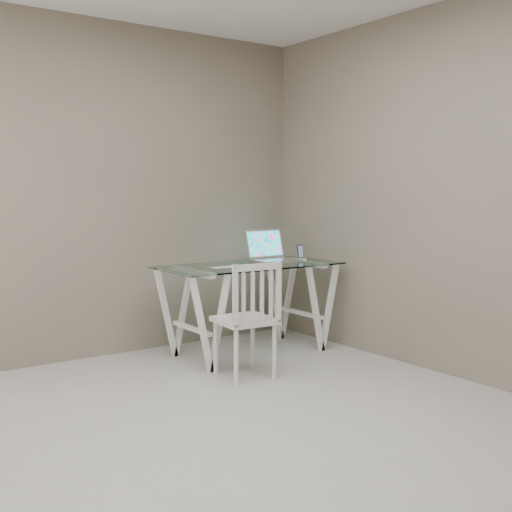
{
  "coord_description": "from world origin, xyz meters",
  "views": [
    {
      "loc": [
        -1.82,
        -2.68,
        1.35
      ],
      "look_at": [
        1.02,
        1.31,
        0.85
      ],
      "focal_mm": 45.0,
      "sensor_mm": 36.0,
      "label": 1
    }
  ],
  "objects": [
    {
      "name": "room",
      "position": [
        -0.06,
        0.02,
        1.72
      ],
      "size": [
        4.5,
        4.52,
        2.71
      ],
      "color": "#AAA8A3",
      "rests_on": "ground"
    },
    {
      "name": "desk",
      "position": [
        1.17,
        1.61,
        0.38
      ],
      "size": [
        1.5,
        0.7,
        0.75
      ],
      "color": "silver",
      "rests_on": "ground"
    },
    {
      "name": "chair",
      "position": [
        0.76,
        1.02,
        0.47
      ],
      "size": [
        0.42,
        0.42,
        0.85
      ],
      "rotation": [
        0.0,
        0.0,
        -0.09
      ],
      "color": "silver",
      "rests_on": "ground"
    },
    {
      "name": "laptop",
      "position": [
        1.48,
        1.74,
        0.81
      ],
      "size": [
        0.39,
        0.34,
        0.27
      ],
      "color": "silver",
      "rests_on": "desk"
    },
    {
      "name": "keyboard",
      "position": [
        0.88,
        1.53,
        0.75
      ],
      "size": [
        0.25,
        0.11,
        0.01
      ],
      "primitive_type": "cube",
      "color": "silver",
      "rests_on": "desk"
    },
    {
      "name": "mouse",
      "position": [
        1.02,
        1.35,
        0.76
      ],
      "size": [
        0.1,
        0.06,
        0.03
      ],
      "primitive_type": "ellipsoid",
      "color": "silver",
      "rests_on": "desk"
    },
    {
      "name": "phone_dock",
      "position": [
        1.73,
        1.64,
        0.78
      ],
      "size": [
        0.07,
        0.07,
        0.13
      ],
      "color": "white",
      "rests_on": "desk"
    }
  ]
}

